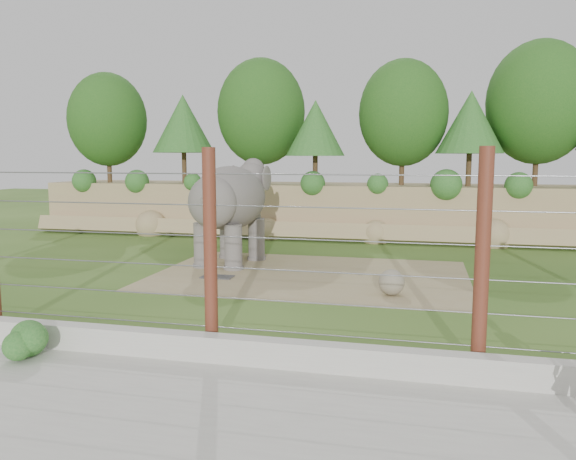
# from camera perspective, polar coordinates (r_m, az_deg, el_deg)

# --- Properties ---
(ground) EXTENTS (90.00, 90.00, 0.00)m
(ground) POSITION_cam_1_polar(r_m,az_deg,el_deg) (15.56, -1.72, -6.78)
(ground) COLOR #32571A
(ground) RESTS_ON ground
(back_embankment) EXTENTS (30.00, 5.52, 8.77)m
(back_embankment) POSITION_cam_1_polar(r_m,az_deg,el_deg) (27.44, 6.42, 7.67)
(back_embankment) COLOR tan
(back_embankment) RESTS_ON ground
(dirt_patch) EXTENTS (10.00, 7.00, 0.02)m
(dirt_patch) POSITION_cam_1_polar(r_m,az_deg,el_deg) (18.29, 2.26, -4.60)
(dirt_patch) COLOR #9C875B
(dirt_patch) RESTS_ON ground
(drain_grate) EXTENTS (1.00, 0.60, 0.03)m
(drain_grate) POSITION_cam_1_polar(r_m,az_deg,el_deg) (18.05, -7.18, -4.73)
(drain_grate) COLOR #262628
(drain_grate) RESTS_ON dirt_patch
(elephant) EXTENTS (2.51, 4.75, 3.67)m
(elephant) POSITION_cam_1_polar(r_m,az_deg,el_deg) (20.12, -5.91, 1.73)
(elephant) COLOR #605955
(elephant) RESTS_ON ground
(stone_ball) EXTENTS (0.72, 0.72, 0.72)m
(stone_ball) POSITION_cam_1_polar(r_m,az_deg,el_deg) (15.83, 10.47, -5.24)
(stone_ball) COLOR gray
(stone_ball) RESTS_ON dirt_patch
(retaining_wall) EXTENTS (26.00, 0.35, 0.50)m
(retaining_wall) POSITION_cam_1_polar(r_m,az_deg,el_deg) (10.94, -8.70, -11.69)
(retaining_wall) COLOR #B9B6AD
(retaining_wall) RESTS_ON ground
(walkway) EXTENTS (26.00, 4.00, 0.01)m
(walkway) POSITION_cam_1_polar(r_m,az_deg,el_deg) (9.34, -13.48, -16.86)
(walkway) COLOR #B9B6AD
(walkway) RESTS_ON ground
(barrier_fence) EXTENTS (20.26, 0.26, 4.00)m
(barrier_fence) POSITION_cam_1_polar(r_m,az_deg,el_deg) (10.96, -7.90, -2.18)
(barrier_fence) COLOR #5E2B20
(barrier_fence) RESTS_ON ground
(walkway_shrub) EXTENTS (0.72, 0.72, 0.72)m
(walkway_shrub) POSITION_cam_1_polar(r_m,az_deg,el_deg) (11.79, -24.91, -10.26)
(walkway_shrub) COLOR #216223
(walkway_shrub) RESTS_ON walkway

